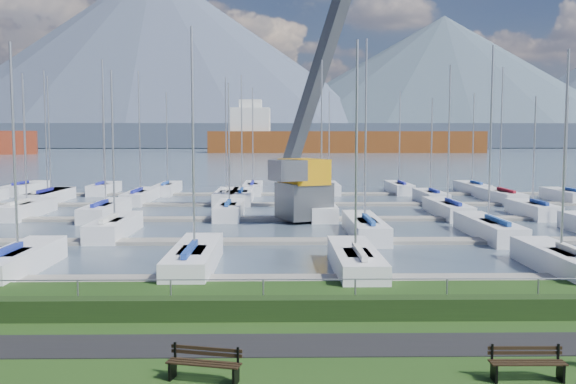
{
  "coord_description": "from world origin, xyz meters",
  "views": [
    {
      "loc": [
        -0.52,
        -20.47,
        5.85
      ],
      "look_at": [
        0.0,
        12.0,
        3.0
      ],
      "focal_mm": 40.0,
      "sensor_mm": 36.0,
      "label": 1
    }
  ],
  "objects": [
    {
      "name": "cargo_ship_mid",
      "position": [
        19.94,
        216.26,
        3.54
      ],
      "size": [
        99.85,
        20.2,
        21.5
      ],
      "rotation": [
        0.0,
        0.0,
        -0.02
      ],
      "color": "brown",
      "rests_on": "water"
    },
    {
      "name": "docks",
      "position": [
        0.0,
        26.0,
        -0.22
      ],
      "size": [
        90.0,
        41.6,
        0.25
      ],
      "color": "slate",
      "rests_on": "water"
    },
    {
      "name": "sailboat_fleet",
      "position": [
        -2.09,
        28.7,
        5.4
      ],
      "size": [
        74.65,
        49.81,
        12.69
      ],
      "color": "white",
      "rests_on": "water"
    },
    {
      "name": "bench_right",
      "position": [
        5.45,
        -5.63,
        0.42
      ],
      "size": [
        1.8,
        0.44,
        0.85
      ],
      "rotation": [
        0.0,
        0.0,
        -0.01
      ],
      "color": "black",
      "rests_on": "grass"
    },
    {
      "name": "foothill",
      "position": [
        0.0,
        330.0,
        6.0
      ],
      "size": [
        900.0,
        80.0,
        12.0
      ],
      "primitive_type": "cube",
      "color": "#3E495B",
      "rests_on": "water"
    },
    {
      "name": "fence",
      "position": [
        0.0,
        0.0,
        1.2
      ],
      "size": [
        80.0,
        0.04,
        0.04
      ],
      "primitive_type": "cylinder",
      "rotation": [
        0.0,
        1.57,
        0.0
      ],
      "color": "gray",
      "rests_on": "grass"
    },
    {
      "name": "hedge",
      "position": [
        0.0,
        -0.4,
        0.35
      ],
      "size": [
        80.0,
        0.7,
        0.7
      ],
      "primitive_type": "cube",
      "color": "black",
      "rests_on": "grass"
    },
    {
      "name": "bench_left",
      "position": [
        -2.28,
        -5.55,
        0.42
      ],
      "size": [
        1.85,
        0.84,
        0.85
      ],
      "rotation": [
        0.0,
        0.0,
        -0.24
      ],
      "color": "black",
      "rests_on": "grass"
    },
    {
      "name": "mountains",
      "position": [
        7.35,
        404.62,
        46.68
      ],
      "size": [
        1190.0,
        360.0,
        115.0
      ],
      "color": "#435263",
      "rests_on": "water"
    },
    {
      "name": "crane",
      "position": [
        1.81,
        26.54,
        5.33
      ],
      "size": [
        7.98,
        12.81,
        22.35
      ],
      "rotation": [
        0.0,
        0.0,
        0.43
      ],
      "color": "#53565A",
      "rests_on": "water"
    },
    {
      "name": "water",
      "position": [
        0.0,
        260.0,
        -0.4
      ],
      "size": [
        800.0,
        540.0,
        0.2
      ],
      "primitive_type": "cube",
      "color": "#465667"
    },
    {
      "name": "path",
      "position": [
        0.0,
        -3.0,
        0.01
      ],
      "size": [
        160.0,
        2.0,
        0.04
      ],
      "primitive_type": "cube",
      "color": "black",
      "rests_on": "grass"
    }
  ]
}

